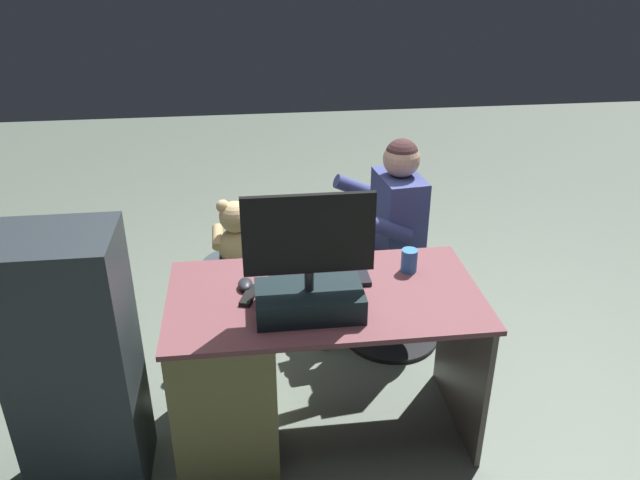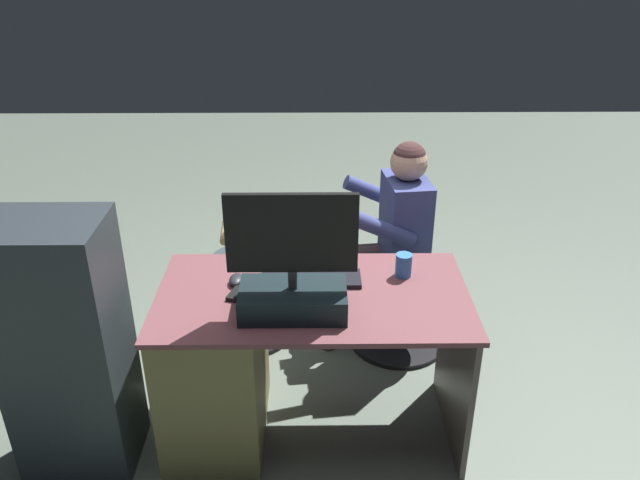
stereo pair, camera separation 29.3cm
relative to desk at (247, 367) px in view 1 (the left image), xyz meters
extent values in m
plane|color=slate|center=(-0.33, -0.35, -0.39)|extent=(10.00, 10.00, 0.00)
cube|color=brown|center=(-0.33, 0.00, 0.33)|extent=(1.28, 0.69, 0.02)
cube|color=olive|center=(0.09, 0.00, -0.03)|extent=(0.41, 0.63, 0.70)
cube|color=#544A46|center=(-0.95, 0.00, -0.03)|extent=(0.02, 0.62, 0.70)
cube|color=black|center=(-0.26, 0.13, 0.39)|extent=(0.41, 0.23, 0.10)
cylinder|color=#333338|center=(-0.26, 0.13, 0.48)|extent=(0.04, 0.04, 0.08)
cube|color=black|center=(-0.26, 0.13, 0.68)|extent=(0.49, 0.02, 0.31)
cube|color=black|center=(-0.26, 0.11, 0.68)|extent=(0.45, 0.00, 0.28)
cube|color=black|center=(-0.33, -0.10, 0.35)|extent=(0.42, 0.14, 0.02)
ellipsoid|color=#25262D|center=(-0.01, -0.08, 0.36)|extent=(0.06, 0.10, 0.04)
cylinder|color=#3372BF|center=(-0.72, -0.14, 0.39)|extent=(0.07, 0.07, 0.10)
cube|color=black|center=(-0.03, -0.01, 0.35)|extent=(0.09, 0.16, 0.02)
cylinder|color=black|center=(0.03, -0.77, -0.37)|extent=(0.50, 0.50, 0.03)
cylinder|color=gray|center=(0.03, -0.77, -0.17)|extent=(0.04, 0.04, 0.38)
cylinder|color=#364247|center=(0.03, -0.77, 0.05)|extent=(0.39, 0.39, 0.06)
ellipsoid|color=#D8B87F|center=(0.03, -0.77, 0.19)|extent=(0.20, 0.16, 0.21)
sphere|color=#D8B87F|center=(0.03, -0.77, 0.35)|extent=(0.16, 0.16, 0.16)
sphere|color=beige|center=(0.03, -0.84, 0.34)|extent=(0.06, 0.06, 0.06)
sphere|color=#D8B87F|center=(-0.03, -0.77, 0.42)|extent=(0.07, 0.07, 0.07)
sphere|color=#D8B87F|center=(0.08, -0.77, 0.42)|extent=(0.07, 0.07, 0.07)
cylinder|color=#D8B87F|center=(-0.07, -0.80, 0.23)|extent=(0.06, 0.15, 0.10)
cylinder|color=#D8B87F|center=(0.12, -0.80, 0.23)|extent=(0.06, 0.15, 0.10)
cylinder|color=#D8B87F|center=(-0.03, -0.88, 0.12)|extent=(0.07, 0.12, 0.07)
cylinder|color=#D8B87F|center=(0.08, -0.88, 0.12)|extent=(0.07, 0.12, 0.07)
cylinder|color=black|center=(-0.80, -0.67, -0.37)|extent=(0.53, 0.53, 0.03)
cylinder|color=gray|center=(-0.80, -0.67, -0.17)|extent=(0.04, 0.04, 0.38)
cylinder|color=#3F5362|center=(-0.80, -0.67, 0.05)|extent=(0.41, 0.41, 0.06)
cube|color=#3F4885|center=(-0.80, -0.67, 0.33)|extent=(0.23, 0.34, 0.49)
sphere|color=#D6A78C|center=(-0.80, -0.67, 0.66)|extent=(0.18, 0.18, 0.18)
sphere|color=#462C2D|center=(-0.80, -0.67, 0.68)|extent=(0.17, 0.17, 0.17)
cylinder|color=#3F4885|center=(-0.64, -0.49, 0.40)|extent=(0.39, 0.12, 0.23)
cylinder|color=#3F4885|center=(-0.68, -0.89, 0.40)|extent=(0.39, 0.12, 0.23)
cylinder|color=#403234|center=(-0.60, -0.61, 0.10)|extent=(0.38, 0.15, 0.11)
cylinder|color=#403234|center=(-0.42, -0.63, -0.15)|extent=(0.10, 0.10, 0.47)
cylinder|color=#403234|center=(-0.62, -0.78, 0.10)|extent=(0.38, 0.15, 0.11)
cylinder|color=#403234|center=(-0.44, -0.80, -0.15)|extent=(0.10, 0.10, 0.47)
cube|color=#293036|center=(0.64, 0.15, 0.18)|extent=(0.44, 0.36, 1.12)
camera|label=1|loc=(-0.05, 2.17, 1.70)|focal=35.38mm
camera|label=2|loc=(-0.34, 2.19, 1.70)|focal=35.38mm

